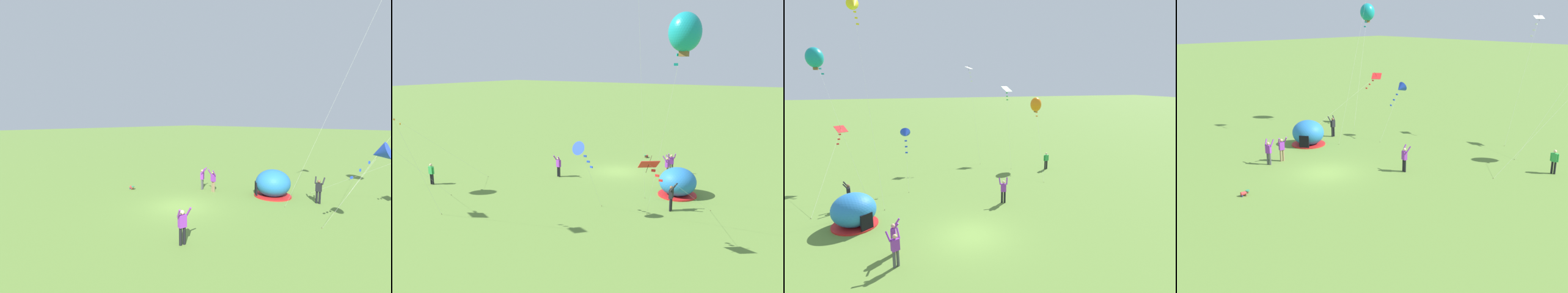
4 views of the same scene
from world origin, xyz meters
TOP-DOWN VIEW (x-y plane):
  - ground_plane at (0.00, 0.00)m, footprint 300.00×300.00m
  - popup_tent at (-6.70, 3.30)m, footprint 2.81×2.81m
  - toddler_crawling at (-0.04, -6.17)m, footprint 0.28×0.55m
  - person_arms_raised at (-7.38, 6.48)m, footprint 0.50×0.68m
  - person_far_back at (3.55, 4.15)m, footprint 0.69×0.56m
  - person_near_tent at (10.91, 11.32)m, footprint 0.59×0.27m
  - person_watching_sky at (-4.29, -1.93)m, footprint 0.72×0.64m
  - person_flying_kite at (-4.35, -0.78)m, footprint 0.52×0.68m
  - kite_blue at (-3.05, 10.63)m, footprint 0.88×2.91m
  - kite_teal at (-9.96, 13.11)m, footprint 4.37×5.90m
  - kite_red at (-8.48, 12.68)m, footprint 1.78×8.43m

SIDE VIEW (x-z plane):
  - ground_plane at x=0.00m, z-range 0.00..0.00m
  - toddler_crawling at x=-0.04m, z-range 0.02..0.34m
  - person_near_tent at x=10.91m, z-range 0.10..1.82m
  - popup_tent at x=-6.70m, z-range -0.05..2.05m
  - person_arms_raised at x=-7.38m, z-range 0.05..1.94m
  - person_far_back at x=3.55m, z-range 0.05..1.94m
  - person_watching_sky at x=-4.29m, z-range 0.05..1.94m
  - person_flying_kite at x=-4.35m, z-range 0.05..1.94m
  - kite_blue at x=-3.05m, z-range 1.95..6.91m
  - kite_red at x=-8.48m, z-range 2.00..7.17m
  - kite_teal at x=-9.96m, z-range 4.99..16.64m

